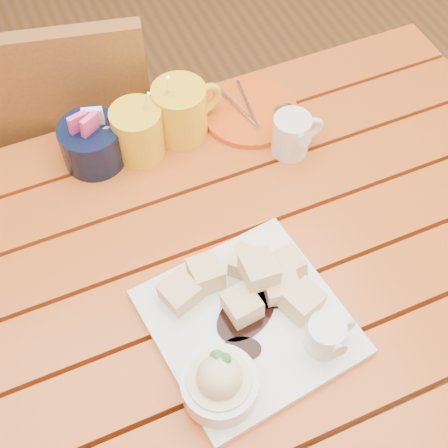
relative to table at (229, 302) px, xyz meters
name	(u,v)px	position (x,y,z in m)	size (l,w,h in m)	color
ground	(227,417)	(0.00, 0.00, -0.64)	(5.00, 5.00, 0.00)	brown
table	(229,302)	(0.00, 0.00, 0.00)	(1.20, 0.79, 0.75)	#A74715
dessert_plate	(246,330)	(-0.02, -0.12, 0.14)	(0.30, 0.30, 0.11)	white
coffee_mug_left	(136,132)	(-0.05, 0.29, 0.16)	(0.13, 0.09, 0.15)	yellow
coffee_mug_right	(182,110)	(0.04, 0.30, 0.16)	(0.14, 0.10, 0.16)	yellow
cream_pitcher	(293,134)	(0.20, 0.18, 0.15)	(0.09, 0.08, 0.08)	white
sugar_caddy	(92,143)	(-0.12, 0.30, 0.15)	(0.11, 0.11, 0.12)	black
orange_saucer	(251,111)	(0.17, 0.29, 0.11)	(0.18, 0.18, 0.02)	#D75012
chair_far	(57,155)	(-0.18, 0.55, -0.12)	(0.53, 0.53, 0.94)	brown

